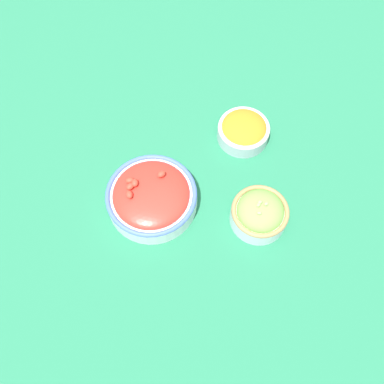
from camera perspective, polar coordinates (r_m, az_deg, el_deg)
ground_plane at (r=1.09m, az=0.00°, el=-0.71°), size 3.00×3.00×0.00m
bowl_carrots at (r=1.16m, az=6.89°, el=8.19°), size 0.14×0.14×0.06m
bowl_cherry_tomatoes at (r=1.05m, az=-5.41°, el=-0.62°), size 0.22×0.22×0.08m
bowl_lettuce at (r=1.04m, az=9.01°, el=-2.78°), size 0.14×0.14×0.09m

